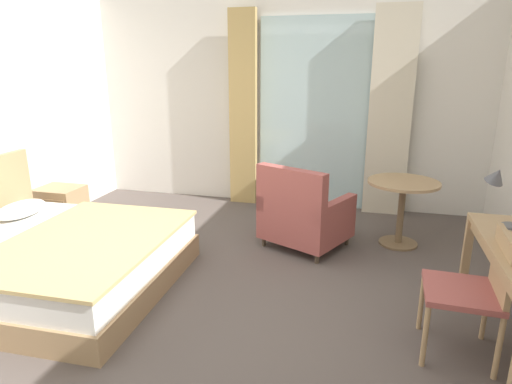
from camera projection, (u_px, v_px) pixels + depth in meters
ground at (206, 318)px, 3.50m from camera, size 5.91×6.65×0.10m
wall_back at (283, 101)px, 5.93m from camera, size 5.51×0.12×2.82m
balcony_glass_door at (314, 115)px, 5.80m from camera, size 1.46×0.02×2.48m
curtain_panel_left at (243, 110)px, 5.92m from camera, size 0.37×0.10×2.58m
curtain_panel_right at (390, 114)px, 5.47m from camera, size 0.52×0.10×2.58m
bed at (50, 258)px, 3.86m from camera, size 2.04×1.89×1.02m
nightstand at (61, 207)px, 5.30m from camera, size 0.50×0.43×0.48m
desk_chair at (476, 286)px, 2.86m from camera, size 0.49×0.50×0.88m
desk_lamp at (500, 185)px, 3.21m from camera, size 0.28×0.30×0.42m
armchair_by_window at (303, 216)px, 4.64m from camera, size 1.02×0.99×0.91m
round_cafe_table at (402, 197)px, 4.66m from camera, size 0.74×0.74×0.71m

